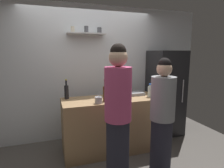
% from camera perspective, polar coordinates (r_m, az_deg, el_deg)
% --- Properties ---
extents(ground_plane, '(5.28, 5.28, 0.00)m').
position_cam_1_polar(ground_plane, '(3.07, -1.08, -24.09)').
color(ground_plane, '#59544F').
extents(back_wall_assembly, '(4.80, 0.32, 2.60)m').
position_cam_1_polar(back_wall_assembly, '(3.78, -6.86, 3.49)').
color(back_wall_assembly, white).
rests_on(back_wall_assembly, ground).
extents(refrigerator, '(0.62, 0.66, 1.74)m').
position_cam_1_polar(refrigerator, '(4.09, 15.89, -2.55)').
color(refrigerator, black).
rests_on(refrigerator, ground).
extents(counter, '(1.68, 0.66, 0.92)m').
position_cam_1_polar(counter, '(3.35, 0.00, -12.09)').
color(counter, '#9E7A51').
rests_on(counter, ground).
extents(baking_pan, '(0.34, 0.24, 0.05)m').
position_cam_1_polar(baking_pan, '(3.49, 6.71, -2.91)').
color(baking_pan, gray).
rests_on(baking_pan, counter).
extents(utensil_holder, '(0.11, 0.11, 0.21)m').
position_cam_1_polar(utensil_holder, '(2.91, -4.13, -4.85)').
color(utensil_holder, '#B2B2B7').
rests_on(utensil_holder, counter).
extents(wine_bottle_pale_glass, '(0.07, 0.07, 0.34)m').
position_cam_1_polar(wine_bottle_pale_glass, '(3.08, 2.91, -2.54)').
color(wine_bottle_pale_glass, '#B2BFB2').
rests_on(wine_bottle_pale_glass, counter).
extents(wine_bottle_amber_glass, '(0.07, 0.07, 0.35)m').
position_cam_1_polar(wine_bottle_amber_glass, '(3.00, -2.15, -2.80)').
color(wine_bottle_amber_glass, '#472814').
rests_on(wine_bottle_amber_glass, counter).
extents(wine_bottle_green_glass, '(0.07, 0.07, 0.32)m').
position_cam_1_polar(wine_bottle_green_glass, '(3.41, -0.88, -1.56)').
color(wine_bottle_green_glass, '#19471E').
rests_on(wine_bottle_green_glass, counter).
extents(wine_bottle_dark_glass, '(0.07, 0.07, 0.34)m').
position_cam_1_polar(wine_bottle_dark_glass, '(3.25, -13.67, -2.24)').
color(wine_bottle_dark_glass, black).
rests_on(wine_bottle_dark_glass, counter).
extents(water_bottle_plastic, '(0.10, 0.10, 0.23)m').
position_cam_1_polar(water_bottle_plastic, '(3.38, 11.60, -2.12)').
color(water_bottle_plastic, silver).
rests_on(water_bottle_plastic, counter).
extents(person_grey_hoodie, '(0.34, 0.34, 1.63)m').
position_cam_1_polar(person_grey_hoodie, '(2.76, 14.99, -9.68)').
color(person_grey_hoodie, '#262633').
rests_on(person_grey_hoodie, ground).
extents(person_pink_top, '(0.34, 0.34, 1.81)m').
position_cam_1_polar(person_pink_top, '(2.40, 1.80, -9.66)').
color(person_pink_top, '#262633').
rests_on(person_pink_top, ground).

